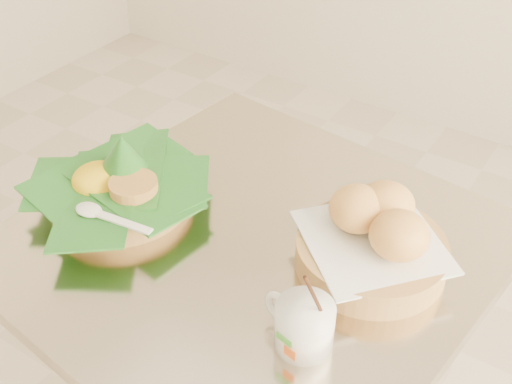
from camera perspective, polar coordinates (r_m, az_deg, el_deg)
The scene contains 4 objects.
cafe_table at distance 1.19m, azimuth -0.26°, elevation -12.29°, with size 0.78×0.78×0.75m.
rice_basket at distance 1.11m, azimuth -12.10°, elevation 0.76°, with size 0.30×0.30×0.15m.
bread_basket at distance 0.98m, azimuth 10.50°, elevation -4.13°, with size 0.27×0.27×0.12m.
coffee_mug at distance 0.86m, azimuth 4.22°, elevation -11.59°, with size 0.11×0.08×0.14m.
Camera 1 is at (0.61, -0.60, 1.44)m, focal length 45.00 mm.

